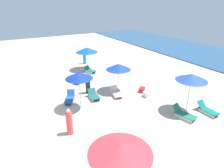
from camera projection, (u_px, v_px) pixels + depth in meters
ground_plane at (18, 121)px, 12.31m from camera, size 60.00×60.00×0.00m
umbrella_0 at (87, 50)px, 20.58m from camera, size 2.34×2.34×2.43m
lounge_chair_0_0 at (90, 70)px, 20.37m from camera, size 1.35×0.97×0.66m
umbrella_1 at (120, 149)px, 6.56m from camera, size 2.25×2.25×2.60m
umbrella_2 at (192, 77)px, 12.54m from camera, size 2.03×2.03×2.68m
lounge_chair_2_0 at (207, 110)px, 13.12m from camera, size 1.48×0.57×0.67m
lounge_chair_2_1 at (183, 114)px, 12.59m from camera, size 1.60×0.93×0.73m
umbrella_3 at (118, 67)px, 15.62m from camera, size 2.00×2.00×2.35m
lounge_chair_3_0 at (116, 93)px, 15.51m from camera, size 1.51×0.84×0.64m
umbrella_4 at (79, 76)px, 12.92m from camera, size 1.86×1.86×2.63m
lounge_chair_4_0 at (70, 98)px, 14.60m from camera, size 1.54×1.19×0.72m
lounge_chair_4_1 at (94, 95)px, 15.05m from camera, size 1.37×0.77×0.62m
beachgoer_0 at (69, 122)px, 10.88m from camera, size 0.49×0.49×1.59m
beachgoer_1 at (88, 84)px, 15.73m from camera, size 0.43×0.43×1.68m
beachgoer_2 at (85, 58)px, 23.09m from camera, size 0.51×0.51×1.59m
cooler_box_0 at (77, 82)px, 17.60m from camera, size 0.61×0.53×0.35m
cooler_box_1 at (142, 90)px, 16.17m from camera, size 0.65×0.69×0.37m
cooler_box_2 at (146, 94)px, 15.34m from camera, size 0.57×0.40×0.39m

